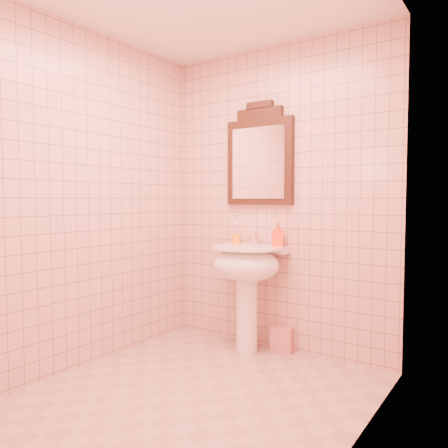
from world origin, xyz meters
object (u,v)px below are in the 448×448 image
Objects in this scene: toothbrush_cup at (236,238)px; towel at (282,339)px; soap_dispenser at (278,234)px; pedestal_sink at (246,271)px; mirror at (259,157)px.

towel is (0.44, 0.02, -0.81)m from toothbrush_cup.
soap_dispenser is at bearing -1.41° from toothbrush_cup.
towel is (0.03, 0.03, -0.86)m from soap_dispenser.
mirror reaches higher than pedestal_sink.
mirror is 4.31× the size of soap_dispenser.
toothbrush_cup is 0.41m from soap_dispenser.
pedestal_sink reaches higher than towel.
toothbrush_cup is at bearing -166.01° from mirror.
pedestal_sink is at bearing -169.84° from soap_dispenser.
toothbrush_cup is at bearing -177.83° from towel.
mirror is 1.51m from towel.
pedestal_sink is at bearing -37.77° from toothbrush_cup.
mirror is 0.71m from toothbrush_cup.
mirror is at bearing 172.28° from towel.
pedestal_sink is 1.02× the size of mirror.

